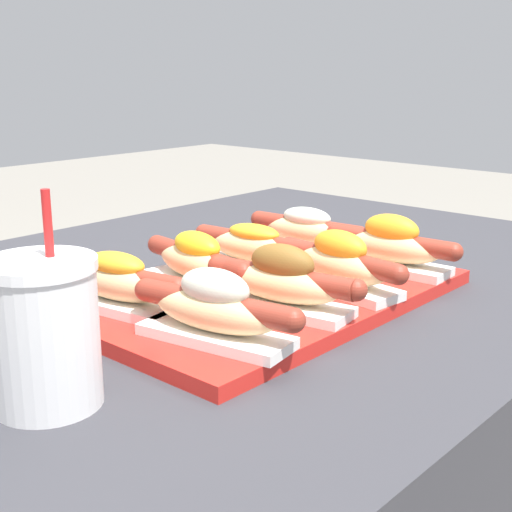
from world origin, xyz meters
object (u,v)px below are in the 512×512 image
object	(u,v)px
hot_dog_0	(215,309)
drink_cup	(44,333)
hot_dog_3	(391,245)
hot_dog_6	(254,247)
serving_tray	(267,295)
hot_dog_4	(117,282)
sauce_bowl	(401,249)
hot_dog_5	(197,262)
hot_dog_2	(340,264)
hot_dog_1	(282,282)
hot_dog_7	(307,231)

from	to	relation	value
hot_dog_0	drink_cup	world-z (taller)	drink_cup
hot_dog_3	hot_dog_6	bearing A→B (deg)	131.94
serving_tray	hot_dog_0	distance (m)	0.20
hot_dog_4	sauce_bowl	bearing A→B (deg)	-10.84
serving_tray	hot_dog_5	size ratio (longest dim) A/B	2.42
hot_dog_2	hot_dog_0	bearing A→B (deg)	-178.57
hot_dog_1	hot_dog_6	world-z (taller)	hot_dog_1
hot_dog_2	sauce_bowl	xyz separation A→B (m)	(0.26, 0.06, -0.04)
hot_dog_0	hot_dog_2	world-z (taller)	same
hot_dog_2	hot_dog_3	distance (m)	0.13
serving_tray	drink_cup	xyz separation A→B (m)	(-0.35, -0.04, 0.06)
serving_tray	hot_dog_5	world-z (taller)	hot_dog_5
hot_dog_3	hot_dog_7	distance (m)	0.15
hot_dog_3	hot_dog_5	distance (m)	0.28
hot_dog_6	sauce_bowl	size ratio (longest dim) A/B	2.72
hot_dog_4	hot_dog_5	size ratio (longest dim) A/B	1.00
sauce_bowl	hot_dog_3	bearing A→B (deg)	-155.91
hot_dog_7	hot_dog_6	bearing A→B (deg)	-177.56
hot_dog_2	hot_dog_4	bearing A→B (deg)	146.74
hot_dog_0	hot_dog_7	bearing A→B (deg)	23.57
hot_dog_0	hot_dog_1	size ratio (longest dim) A/B	1.00
serving_tray	sauce_bowl	size ratio (longest dim) A/B	6.55
serving_tray	drink_cup	distance (m)	0.36
hot_dog_1	hot_dog_7	distance (m)	0.28
hot_dog_1	hot_dog_5	xyz separation A→B (m)	(-0.00, 0.14, -0.00)
serving_tray	hot_dog_5	distance (m)	0.10
hot_dog_3	drink_cup	xyz separation A→B (m)	(-0.54, 0.03, 0.02)
hot_dog_1	drink_cup	world-z (taller)	drink_cup
hot_dog_6	hot_dog_7	size ratio (longest dim) A/B	1.00
hot_dog_0	drink_cup	size ratio (longest dim) A/B	1.06
hot_dog_6	hot_dog_7	world-z (taller)	hot_dog_7
hot_dog_5	hot_dog_6	xyz separation A→B (m)	(0.11, 0.00, -0.00)
hot_dog_0	hot_dog_5	size ratio (longest dim) A/B	0.99
hot_dog_2	hot_dog_3	world-z (taller)	hot_dog_3
serving_tray	hot_dog_6	xyz separation A→B (m)	(0.05, 0.07, 0.04)
hot_dog_1	hot_dog_2	distance (m)	0.11
drink_cup	sauce_bowl	bearing A→B (deg)	2.44
hot_dog_0	hot_dog_6	distance (m)	0.27
hot_dog_7	sauce_bowl	bearing A→B (deg)	-34.03
serving_tray	hot_dog_6	distance (m)	0.10
hot_dog_5	hot_dog_6	distance (m)	0.11
serving_tray	hot_dog_4	size ratio (longest dim) A/B	2.43
serving_tray	hot_dog_6	bearing A→B (deg)	53.28
hot_dog_4	hot_dog_7	size ratio (longest dim) A/B	0.99
hot_dog_5	sauce_bowl	world-z (taller)	hot_dog_5
serving_tray	hot_dog_0	bearing A→B (deg)	-155.67
hot_dog_2	drink_cup	bearing A→B (deg)	175.62
hot_dog_1	hot_dog_4	size ratio (longest dim) A/B	1.00
hot_dog_3	hot_dog_0	bearing A→B (deg)	-178.95
hot_dog_0	hot_dog_3	xyz separation A→B (m)	(0.36, 0.01, 0.00)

